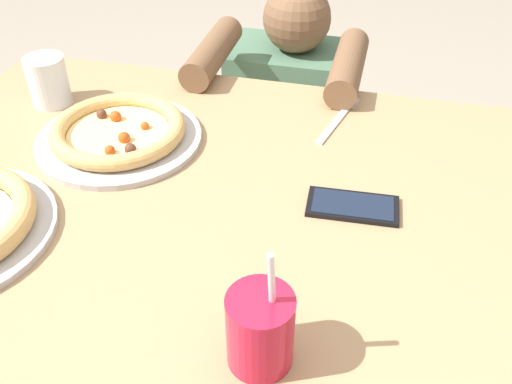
{
  "coord_description": "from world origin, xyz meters",
  "views": [
    {
      "loc": [
        0.24,
        -0.71,
        1.35
      ],
      "look_at": [
        0.07,
        -0.02,
        0.78
      ],
      "focal_mm": 39.56,
      "sensor_mm": 36.0,
      "label": 1
    }
  ],
  "objects_px": {
    "pizza_far": "(118,133)",
    "water_cup_clear": "(48,80)",
    "fork": "(340,117)",
    "cell_phone": "(353,206)",
    "drink_cup_colored": "(260,330)",
    "diner_seated": "(291,144)"
  },
  "relations": [
    {
      "from": "fork",
      "to": "cell_phone",
      "type": "relative_size",
      "value": 1.31
    },
    {
      "from": "drink_cup_colored",
      "to": "fork",
      "type": "relative_size",
      "value": 0.93
    },
    {
      "from": "pizza_far",
      "to": "drink_cup_colored",
      "type": "distance_m",
      "value": 0.56
    },
    {
      "from": "water_cup_clear",
      "to": "fork",
      "type": "xyz_separation_m",
      "value": [
        0.6,
        0.08,
        -0.05
      ]
    },
    {
      "from": "water_cup_clear",
      "to": "cell_phone",
      "type": "relative_size",
      "value": 0.67
    },
    {
      "from": "water_cup_clear",
      "to": "fork",
      "type": "height_order",
      "value": "water_cup_clear"
    },
    {
      "from": "water_cup_clear",
      "to": "fork",
      "type": "distance_m",
      "value": 0.61
    },
    {
      "from": "fork",
      "to": "diner_seated",
      "type": "relative_size",
      "value": 0.23
    },
    {
      "from": "fork",
      "to": "cell_phone",
      "type": "bearing_deg",
      "value": -78.66
    },
    {
      "from": "pizza_far",
      "to": "cell_phone",
      "type": "bearing_deg",
      "value": -11.52
    },
    {
      "from": "water_cup_clear",
      "to": "drink_cup_colored",
      "type": "bearing_deg",
      "value": -41.77
    },
    {
      "from": "fork",
      "to": "cell_phone",
      "type": "height_order",
      "value": "cell_phone"
    },
    {
      "from": "pizza_far",
      "to": "cell_phone",
      "type": "distance_m",
      "value": 0.47
    },
    {
      "from": "water_cup_clear",
      "to": "diner_seated",
      "type": "height_order",
      "value": "diner_seated"
    },
    {
      "from": "fork",
      "to": "water_cup_clear",
      "type": "bearing_deg",
      "value": -172.18
    },
    {
      "from": "drink_cup_colored",
      "to": "fork",
      "type": "bearing_deg",
      "value": 87.77
    },
    {
      "from": "water_cup_clear",
      "to": "diner_seated",
      "type": "relative_size",
      "value": 0.12
    },
    {
      "from": "drink_cup_colored",
      "to": "fork",
      "type": "xyz_separation_m",
      "value": [
        0.02,
        0.6,
        -0.05
      ]
    },
    {
      "from": "cell_phone",
      "to": "diner_seated",
      "type": "bearing_deg",
      "value": 108.3
    },
    {
      "from": "diner_seated",
      "to": "drink_cup_colored",
      "type": "bearing_deg",
      "value": -81.84
    },
    {
      "from": "pizza_far",
      "to": "fork",
      "type": "distance_m",
      "value": 0.44
    },
    {
      "from": "pizza_far",
      "to": "water_cup_clear",
      "type": "relative_size",
      "value": 3.08
    }
  ]
}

